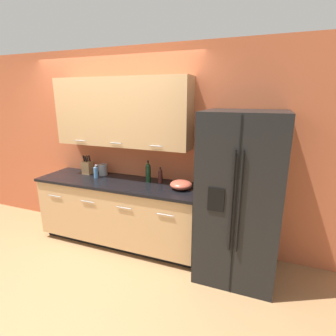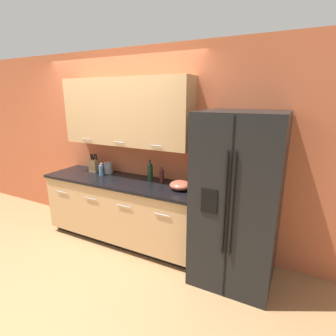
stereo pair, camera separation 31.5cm
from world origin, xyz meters
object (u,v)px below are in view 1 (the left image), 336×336
at_px(wine_bottle, 148,172).
at_px(mixing_bowl, 181,185).
at_px(refrigerator, 240,197).
at_px(oil_bottle, 160,176).
at_px(knife_block, 87,167).
at_px(soap_dispenser, 96,172).
at_px(steel_canister, 103,170).

height_order(wine_bottle, mixing_bowl, wine_bottle).
distance_m(refrigerator, oil_bottle, 1.04).
height_order(knife_block, wine_bottle, wine_bottle).
bearing_deg(oil_bottle, mixing_bowl, -19.28).
height_order(soap_dispenser, oil_bottle, oil_bottle).
xyz_separation_m(steel_canister, mixing_bowl, (1.22, -0.15, -0.03)).
distance_m(refrigerator, knife_block, 2.18).
bearing_deg(wine_bottle, oil_bottle, 2.99).
bearing_deg(knife_block, wine_bottle, -1.26).
bearing_deg(knife_block, refrigerator, -5.66).
distance_m(knife_block, wine_bottle, 0.98).
bearing_deg(steel_canister, refrigerator, -7.06).
bearing_deg(knife_block, mixing_bowl, -4.84).
xyz_separation_m(refrigerator, oil_bottle, (-1.02, 0.20, 0.07)).
bearing_deg(refrigerator, mixing_bowl, 172.63).
bearing_deg(mixing_bowl, soap_dispenser, 179.91).
relative_size(oil_bottle, mixing_bowl, 0.79).
relative_size(knife_block, wine_bottle, 0.96).
relative_size(knife_block, oil_bottle, 1.30).
bearing_deg(refrigerator, steel_canister, 172.94).
xyz_separation_m(refrigerator, wine_bottle, (-1.19, 0.19, 0.10)).
distance_m(oil_bottle, steel_canister, 0.90).
xyz_separation_m(knife_block, soap_dispenser, (0.23, -0.12, -0.02)).
distance_m(soap_dispenser, oil_bottle, 0.92).
distance_m(soap_dispenser, mixing_bowl, 1.23).
height_order(knife_block, soap_dispenser, knife_block).
height_order(wine_bottle, oil_bottle, wine_bottle).
relative_size(wine_bottle, oil_bottle, 1.36).
xyz_separation_m(soap_dispenser, oil_bottle, (0.91, 0.11, 0.02)).
bearing_deg(oil_bottle, soap_dispenser, -173.18).
bearing_deg(mixing_bowl, steel_canister, 173.12).
height_order(refrigerator, wine_bottle, refrigerator).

